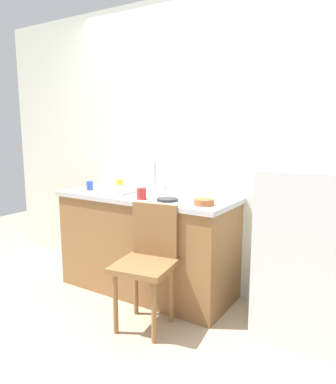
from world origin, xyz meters
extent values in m
plane|color=tan|center=(0.00, 0.00, 0.00)|extent=(8.00, 8.00, 0.00)
cube|color=silver|center=(0.00, 1.00, 1.28)|extent=(4.80, 0.10, 2.55)
cube|color=olive|center=(-0.34, 0.65, 0.42)|extent=(1.53, 0.60, 0.84)
cube|color=#B7B7BC|center=(-0.34, 0.65, 0.86)|extent=(1.57, 0.64, 0.04)
cylinder|color=#B7B7BC|center=(-0.43, 0.90, 1.00)|extent=(0.02, 0.02, 0.25)
cube|color=silver|center=(0.99, 0.66, 0.59)|extent=(0.57, 0.57, 1.17)
cylinder|color=olive|center=(-0.12, -0.05, 0.23)|extent=(0.04, 0.04, 0.45)
cylinder|color=olive|center=(0.18, -0.01, 0.23)|extent=(0.04, 0.04, 0.45)
cylinder|color=olive|center=(-0.16, 0.25, 0.23)|extent=(0.04, 0.04, 0.45)
cylinder|color=olive|center=(0.13, 0.29, 0.23)|extent=(0.04, 0.04, 0.45)
cube|color=olive|center=(0.01, 0.12, 0.47)|extent=(0.46, 0.46, 0.04)
cube|color=olive|center=(-0.02, 0.30, 0.69)|extent=(0.36, 0.08, 0.40)
cube|color=white|center=(-0.62, 0.57, 0.90)|extent=(0.28, 0.20, 0.05)
cylinder|color=#B25B33|center=(0.28, 0.52, 0.90)|extent=(0.15, 0.15, 0.04)
cylinder|color=#2D2D2D|center=(-0.04, 0.50, 0.89)|extent=(0.17, 0.17, 0.02)
cylinder|color=white|center=(-0.30, 0.73, 0.91)|extent=(0.06, 0.06, 0.07)
cylinder|color=red|center=(-0.25, 0.44, 0.92)|extent=(0.08, 0.08, 0.09)
cylinder|color=yellow|center=(-0.77, 0.80, 0.92)|extent=(0.07, 0.07, 0.08)
cylinder|color=blue|center=(-0.91, 0.55, 0.92)|extent=(0.06, 0.06, 0.08)
camera|label=1|loc=(1.49, -1.89, 1.44)|focal=34.48mm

